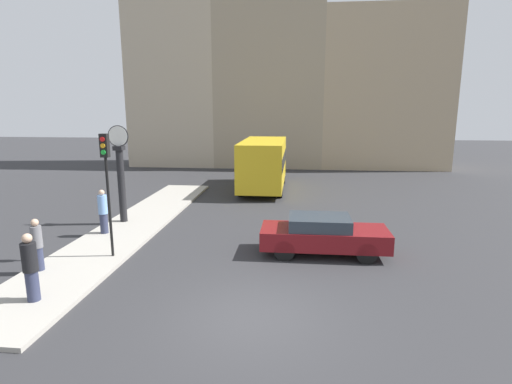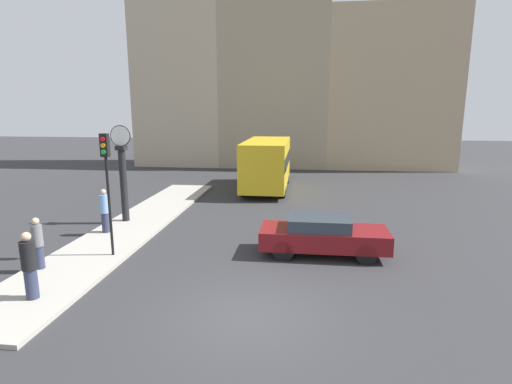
{
  "view_description": "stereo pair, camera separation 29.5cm",
  "coord_description": "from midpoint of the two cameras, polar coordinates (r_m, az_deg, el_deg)",
  "views": [
    {
      "loc": [
        1.03,
        -8.98,
        5.05
      ],
      "look_at": [
        -0.43,
        5.42,
        2.03
      ],
      "focal_mm": 28.0,
      "sensor_mm": 36.0,
      "label": 1
    },
    {
      "loc": [
        1.32,
        -8.95,
        5.05
      ],
      "look_at": [
        -0.43,
        5.42,
        2.03
      ],
      "focal_mm": 28.0,
      "sensor_mm": 36.0,
      "label": 2
    }
  ],
  "objects": [
    {
      "name": "pedestrian_grey_jacket",
      "position": [
        14.16,
        -28.2,
        -6.45
      ],
      "size": [
        0.33,
        0.33,
        1.65
      ],
      "color": "#2D334C",
      "rests_on": "sidewalk_corner"
    },
    {
      "name": "pedestrian_black_jacket",
      "position": [
        12.05,
        -29.04,
        -9.18
      ],
      "size": [
        0.38,
        0.38,
        1.82
      ],
      "color": "#2D334C",
      "rests_on": "sidewalk_corner"
    },
    {
      "name": "ground_plane",
      "position": [
        10.35,
        -0.46,
        -17.4
      ],
      "size": [
        120.0,
        120.0,
        0.0
      ],
      "primitive_type": "plane",
      "color": "#2D2D30"
    },
    {
      "name": "building_row",
      "position": [
        36.38,
        3.89,
        16.35
      ],
      "size": [
        27.41,
        5.0,
        17.39
      ],
      "color": "#B7A88E",
      "rests_on": "ground_plane"
    },
    {
      "name": "pedestrian_blue_stripe",
      "position": [
        17.17,
        -20.34,
        -2.53
      ],
      "size": [
        0.36,
        0.36,
        1.78
      ],
      "color": "#2D334C",
      "rests_on": "sidewalk_corner"
    },
    {
      "name": "street_clock",
      "position": [
        18.45,
        -18.03,
        2.41
      ],
      "size": [
        0.91,
        0.4,
        4.24
      ],
      "color": "black",
      "rests_on": "sidewalk_corner"
    },
    {
      "name": "sidewalk_corner",
      "position": [
        18.25,
        -16.5,
        -4.56
      ],
      "size": [
        2.68,
        18.14,
        0.13
      ],
      "primitive_type": "cube",
      "color": "#A39E93",
      "rests_on": "ground_plane"
    },
    {
      "name": "sedan_car",
      "position": [
        14.27,
        10.09,
        -6.05
      ],
      "size": [
        4.42,
        1.72,
        1.38
      ],
      "color": "maroon",
      "rests_on": "ground_plane"
    },
    {
      "name": "bus_distant",
      "position": [
        25.22,
        1.9,
        4.31
      ],
      "size": [
        2.61,
        7.29,
        3.12
      ],
      "color": "gold",
      "rests_on": "ground_plane"
    },
    {
      "name": "traffic_light_near",
      "position": [
        14.0,
        -20.0,
        2.97
      ],
      "size": [
        0.26,
        0.24,
        4.14
      ],
      "color": "black",
      "rests_on": "sidewalk_corner"
    }
  ]
}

